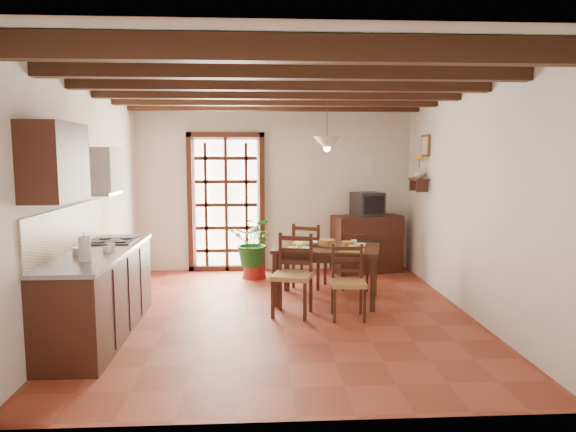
{
  "coord_description": "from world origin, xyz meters",
  "views": [
    {
      "loc": [
        -0.26,
        -5.99,
        1.91
      ],
      "look_at": [
        0.1,
        0.4,
        1.15
      ],
      "focal_mm": 32.0,
      "sensor_mm": 36.0,
      "label": 1
    }
  ],
  "objects": [
    {
      "name": "ground_plane",
      "position": [
        0.0,
        0.0,
        0.0
      ],
      "size": [
        5.0,
        5.0,
        0.0
      ],
      "primitive_type": "plane",
      "color": "brown"
    },
    {
      "name": "room_shell",
      "position": [
        0.0,
        0.0,
        1.82
      ],
      "size": [
        4.52,
        5.02,
        2.81
      ],
      "color": "silver",
      "rests_on": "ground_plane"
    },
    {
      "name": "ceiling_beams",
      "position": [
        0.0,
        0.0,
        2.69
      ],
      "size": [
        4.5,
        4.34,
        0.2
      ],
      "color": "black",
      "rests_on": "room_shell"
    },
    {
      "name": "french_door",
      "position": [
        -0.8,
        2.45,
        1.18
      ],
      "size": [
        1.26,
        0.11,
        2.32
      ],
      "color": "white",
      "rests_on": "ground_plane"
    },
    {
      "name": "kitchen_counter",
      "position": [
        -1.96,
        -0.6,
        0.47
      ],
      "size": [
        0.64,
        2.25,
        1.38
      ],
      "color": "#341810",
      "rests_on": "ground_plane"
    },
    {
      "name": "upper_cabinet",
      "position": [
        -2.08,
        -1.3,
        1.85
      ],
      "size": [
        0.35,
        0.8,
        0.7
      ],
      "primitive_type": "cube",
      "color": "#341810",
      "rests_on": "room_shell"
    },
    {
      "name": "range_hood",
      "position": [
        -2.05,
        -0.05,
        1.73
      ],
      "size": [
        0.38,
        0.6,
        0.54
      ],
      "color": "white",
      "rests_on": "room_shell"
    },
    {
      "name": "counter_items",
      "position": [
        -1.95,
        -0.51,
        0.96
      ],
      "size": [
        0.5,
        1.43,
        0.25
      ],
      "color": "black",
      "rests_on": "kitchen_counter"
    },
    {
      "name": "dining_table",
      "position": [
        0.62,
        0.57,
        0.63
      ],
      "size": [
        1.5,
        1.16,
        0.72
      ],
      "rotation": [
        0.0,
        0.0,
        -0.25
      ],
      "color": "#331A10",
      "rests_on": "ground_plane"
    },
    {
      "name": "chair_near_left",
      "position": [
        0.13,
        -0.01,
        0.3
      ],
      "size": [
        0.55,
        0.54,
        0.97
      ],
      "rotation": [
        0.0,
        0.0,
        -0.29
      ],
      "color": "#A67D46",
      "rests_on": "ground_plane"
    },
    {
      "name": "chair_near_right",
      "position": [
        0.77,
        -0.17,
        0.27
      ],
      "size": [
        0.42,
        0.4,
        0.86
      ],
      "rotation": [
        0.0,
        0.0,
        -0.06
      ],
      "color": "#A67D46",
      "rests_on": "ground_plane"
    },
    {
      "name": "chair_far_left",
      "position": [
        0.46,
        1.31,
        0.29
      ],
      "size": [
        0.57,
        0.56,
        0.94
      ],
      "rotation": [
        0.0,
        0.0,
        2.72
      ],
      "color": "#A67D46",
      "rests_on": "ground_plane"
    },
    {
      "name": "chair_far_right",
      "position": [
        1.11,
        1.15,
        0.27
      ],
      "size": [
        0.46,
        0.45,
        0.85
      ],
      "rotation": [
        0.0,
        0.0,
        2.92
      ],
      "color": "#A67D46",
      "rests_on": "ground_plane"
    },
    {
      "name": "table_setting",
      "position": [
        0.62,
        0.57,
        0.73
      ],
      "size": [
        0.97,
        0.65,
        0.09
      ],
      "rotation": [
        0.0,
        0.0,
        -0.25
      ],
      "color": "gold",
      "rests_on": "dining_table"
    },
    {
      "name": "table_bowl",
      "position": [
        0.4,
        0.67,
        0.75
      ],
      "size": [
        0.25,
        0.25,
        0.05
      ],
      "primitive_type": "imported",
      "rotation": [
        0.0,
        0.0,
        -0.19
      ],
      "color": "white",
      "rests_on": "dining_table"
    },
    {
      "name": "sideboard",
      "position": [
        1.5,
        2.23,
        0.47
      ],
      "size": [
        1.18,
        0.71,
        0.93
      ],
      "primitive_type": "cube",
      "rotation": [
        0.0,
        0.0,
        0.21
      ],
      "color": "#341810",
      "rests_on": "ground_plane"
    },
    {
      "name": "crt_tv",
      "position": [
        1.5,
        2.22,
        1.12
      ],
      "size": [
        0.55,
        0.53,
        0.38
      ],
      "rotation": [
        0.0,
        0.0,
        0.34
      ],
      "color": "black",
      "rests_on": "sideboard"
    },
    {
      "name": "fuse_box",
      "position": [
        1.5,
        2.48,
        1.75
      ],
      "size": [
        0.25,
        0.03,
        0.32
      ],
      "primitive_type": "cube",
      "color": "white",
      "rests_on": "room_shell"
    },
    {
      "name": "plant_pot",
      "position": [
        -0.35,
        1.9,
        0.11
      ],
      "size": [
        0.39,
        0.39,
        0.24
      ],
      "primitive_type": "cone",
      "color": "maroon",
      "rests_on": "ground_plane"
    },
    {
      "name": "potted_plant",
      "position": [
        -0.35,
        1.9,
        0.57
      ],
      "size": [
        2.21,
        2.03,
        2.04
      ],
      "primitive_type": "imported",
      "rotation": [
        0.0,
        0.0,
        -0.3
      ],
      "color": "#144C19",
      "rests_on": "ground_plane"
    },
    {
      "name": "wall_shelf",
      "position": [
        2.14,
        1.6,
        1.51
      ],
      "size": [
        0.2,
        0.42,
        0.2
      ],
      "color": "#341810",
      "rests_on": "room_shell"
    },
    {
      "name": "shelf_vase",
      "position": [
        2.14,
        1.6,
        1.65
      ],
      "size": [
        0.15,
        0.15,
        0.15
      ],
      "primitive_type": "imported",
      "color": "#B2BFB2",
      "rests_on": "wall_shelf"
    },
    {
      "name": "shelf_flowers",
      "position": [
        2.14,
        1.6,
        1.86
      ],
      "size": [
        0.14,
        0.14,
        0.36
      ],
      "color": "gold",
      "rests_on": "shelf_vase"
    },
    {
      "name": "framed_picture",
      "position": [
        2.22,
        1.6,
        2.05
      ],
      "size": [
        0.03,
        0.32,
        0.32
      ],
      "color": "brown",
      "rests_on": "room_shell"
    },
    {
      "name": "pendant_lamp",
      "position": [
        0.62,
        0.67,
        2.08
      ],
      "size": [
        0.36,
        0.36,
        0.84
      ],
      "color": "black",
      "rests_on": "room_shell"
    }
  ]
}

